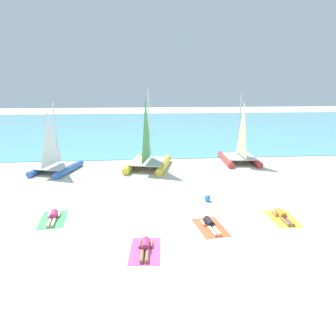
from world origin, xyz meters
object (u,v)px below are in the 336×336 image
object	(u,v)px
towel_center_left	(145,251)
sailboat_yellow	(148,157)
sunbather_center_right	(210,224)
towel_center_right	(210,227)
sunbather_center_left	(145,247)
towel_rightmost	(283,218)
towel_leftmost	(53,220)
sailboat_red	(240,153)
beach_ball	(207,198)
sailboat_blue	(55,162)
sunbather_rightmost	(282,215)
sunbather_leftmost	(53,216)

from	to	relation	value
towel_center_left	sailboat_yellow	bearing A→B (deg)	87.91
sunbather_center_right	towel_center_right	bearing A→B (deg)	-90.00
sunbather_center_left	towel_rightmost	xyz separation A→B (m)	(6.21, 2.12, -0.13)
towel_leftmost	towel_center_right	distance (m)	6.98
sailboat_yellow	towel_rightmost	xyz separation A→B (m)	(5.80, -9.11, -0.84)
sailboat_yellow	sunbather_center_right	size ratio (longest dim) A/B	3.61
sailboat_red	beach_ball	world-z (taller)	sailboat_red
towel_center_right	towel_rightmost	distance (m)	3.48
sailboat_blue	sunbather_rightmost	xyz separation A→B (m)	(12.18, -8.68, -0.57)
sunbather_center_right	sunbather_leftmost	bearing A→B (deg)	160.45
sailboat_blue	sunbather_center_left	bearing A→B (deg)	-45.34
sailboat_red	sunbather_center_left	world-z (taller)	sailboat_red
towel_center_right	sunbather_center_left	bearing A→B (deg)	-150.69
sunbather_leftmost	sailboat_blue	bearing A→B (deg)	97.32
sailboat_yellow	sailboat_red	world-z (taller)	sailboat_yellow
sailboat_blue	sunbather_rightmost	bearing A→B (deg)	-19.60
towel_rightmost	towel_center_left	bearing A→B (deg)	-160.62
sailboat_yellow	sailboat_blue	world-z (taller)	sailboat_yellow
sailboat_yellow	towel_rightmost	bearing A→B (deg)	-44.29
sailboat_red	sailboat_yellow	bearing A→B (deg)	-168.34
sunbather_rightmost	sailboat_red	bearing A→B (deg)	83.54
towel_center_right	sunbather_rightmost	bearing A→B (deg)	10.35
towel_leftmost	sailboat_red	bearing A→B (deg)	38.98
sailboat_blue	towel_rightmost	size ratio (longest dim) A/B	2.47
sunbather_center_right	sunbather_rightmost	bearing A→B (deg)	1.15
sunbather_center_left	sunbather_rightmost	bearing A→B (deg)	23.68
sailboat_red	sunbather_center_left	bearing A→B (deg)	-118.17
sunbather_rightmost	sunbather_center_right	bearing A→B (deg)	-170.01
towel_center_right	sunbather_rightmost	distance (m)	3.49
sailboat_red	towel_leftmost	bearing A→B (deg)	-137.84
sailboat_yellow	towel_center_left	world-z (taller)	sailboat_yellow
sailboat_yellow	towel_center_right	bearing A→B (deg)	-63.02
sailboat_blue	sunbather_center_right	world-z (taller)	sailboat_blue
sailboat_yellow	sunbather_rightmost	bearing A→B (deg)	-44.10
sailboat_yellow	sunbather_rightmost	xyz separation A→B (m)	(5.80, -9.05, -0.71)
sailboat_yellow	sunbather_center_left	bearing A→B (deg)	-78.86
towel_leftmost	towel_center_left	xyz separation A→B (m)	(4.06, -3.01, 0.00)
sailboat_red	sunbather_rightmost	size ratio (longest dim) A/B	3.34
towel_rightmost	sailboat_red	bearing A→B (deg)	82.85
sailboat_yellow	towel_center_right	xyz separation A→B (m)	(2.37, -9.67, -0.84)
sailboat_red	sailboat_blue	size ratio (longest dim) A/B	1.11
sailboat_blue	sunbather_center_right	size ratio (longest dim) A/B	3.00
sunbather_center_left	towel_leftmost	bearing A→B (deg)	148.39
towel_center_right	sunbather_center_right	bearing A→B (deg)	98.11
sailboat_yellow	beach_ball	size ratio (longest dim) A/B	17.08
towel_leftmost	sunbather_center_left	world-z (taller)	sunbather_center_left
towel_rightmost	sunbather_rightmost	size ratio (longest dim) A/B	1.22
towel_center_left	towel_center_right	bearing A→B (deg)	30.30
towel_center_right	sailboat_red	bearing A→B (deg)	66.30
sunbather_leftmost	sunbather_center_left	xyz separation A→B (m)	(4.07, -3.01, 0.00)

